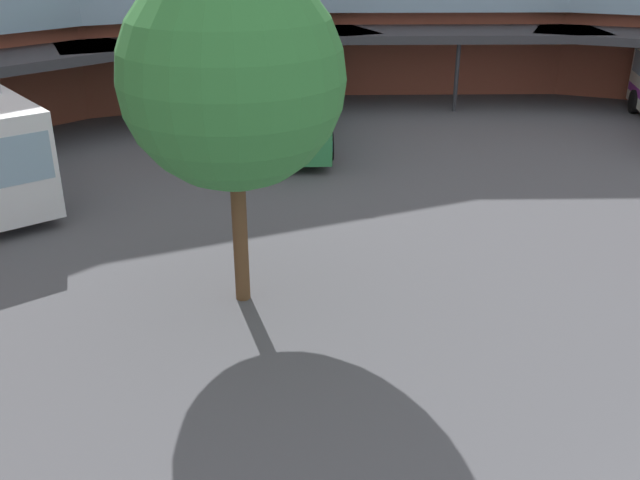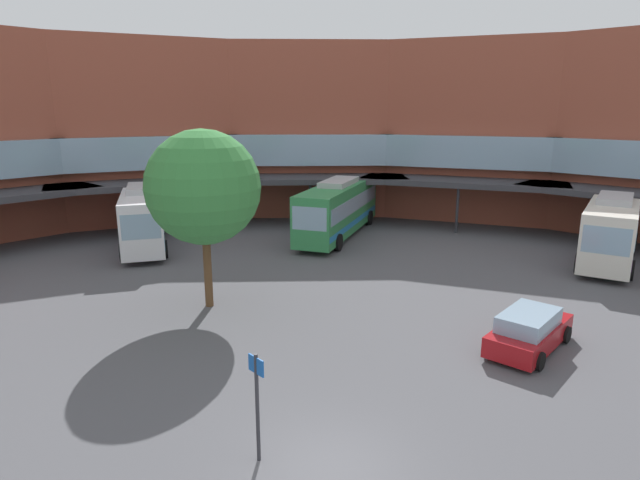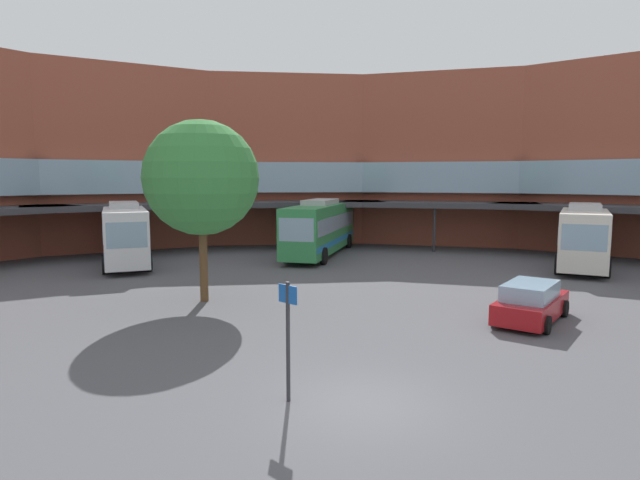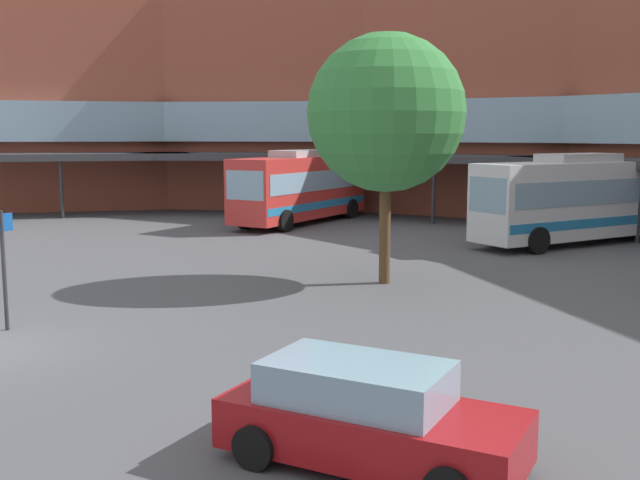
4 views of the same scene
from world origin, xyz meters
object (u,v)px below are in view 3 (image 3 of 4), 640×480
bus_0 (125,233)px  plaza_tree (201,178)px  bus_3 (320,227)px  stop_sign_post (288,330)px  bus_1 (583,235)px  parked_car (531,303)px

bus_0 → plaza_tree: 13.06m
bus_3 → stop_sign_post: (-3.72, -24.52, -0.20)m
bus_1 → bus_3: bearing=-81.2°
bus_3 → parked_car: bearing=38.7°
bus_1 → parked_car: size_ratio=2.24×
bus_0 → stop_sign_post: bearing=7.6°
bus_0 → parked_car: size_ratio=2.39×
stop_sign_post → bus_0: bearing=112.4°
bus_1 → bus_3: bus_3 is taller
bus_1 → stop_sign_post: 25.99m
bus_0 → parked_car: (18.71, -15.97, -1.26)m
plaza_tree → stop_sign_post: plaza_tree is taller
bus_0 → stop_sign_post: size_ratio=3.57×
parked_car → stop_sign_post: bearing=165.5°
bus_1 → stop_sign_post: (-19.15, -17.57, -0.17)m
plaza_tree → stop_sign_post: 12.02m
parked_car → plaza_tree: (-12.70, 4.90, 4.71)m
bus_0 → stop_sign_post: 23.90m
bus_1 → parked_car: bearing=-6.9°
bus_0 → bus_1: 28.63m
bus_1 → bus_0: bearing=-66.1°
bus_0 → stop_sign_post: bus_0 is taller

